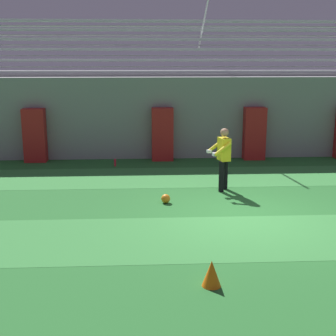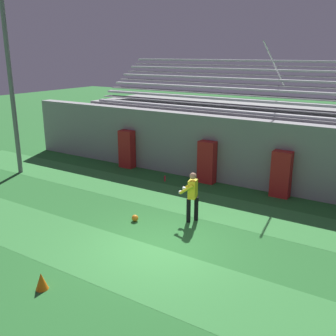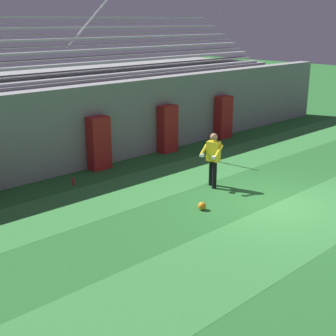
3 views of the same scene
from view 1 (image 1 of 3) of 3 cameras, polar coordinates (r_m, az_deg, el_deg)
ground_plane at (r=10.63m, az=9.29°, el=-5.83°), size 80.00×80.00×0.00m
turf_stripe_mid at (r=9.53m, az=10.83°, el=-8.18°), size 28.00×2.40×0.01m
turf_stripe_far at (r=14.01m, az=6.23°, el=-1.02°), size 28.00×2.40×0.01m
back_wall at (r=16.58m, az=4.75°, el=6.17°), size 24.00×0.60×2.80m
padding_pillar_gate_left at (r=15.97m, az=-0.68°, el=4.13°), size 0.73×0.44×1.80m
padding_pillar_gate_right at (r=16.41m, az=10.48°, el=4.15°), size 0.73×0.44×1.80m
padding_pillar_far_left at (r=16.37m, az=-15.93°, el=3.84°), size 0.73×0.44×1.80m
bleacher_stand at (r=19.22m, az=3.68°, el=7.51°), size 18.00×4.75×5.83m
goalkeeper at (r=12.34m, az=6.75°, el=1.54°), size 0.60×0.66×1.67m
soccer_ball at (r=11.39m, az=-0.29°, el=-3.76°), size 0.22×0.22×0.22m
traffic_cone at (r=7.43m, az=5.33°, el=-12.67°), size 0.30×0.30×0.42m
water_bottle at (r=15.31m, az=-6.47°, el=0.67°), size 0.07×0.07×0.24m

